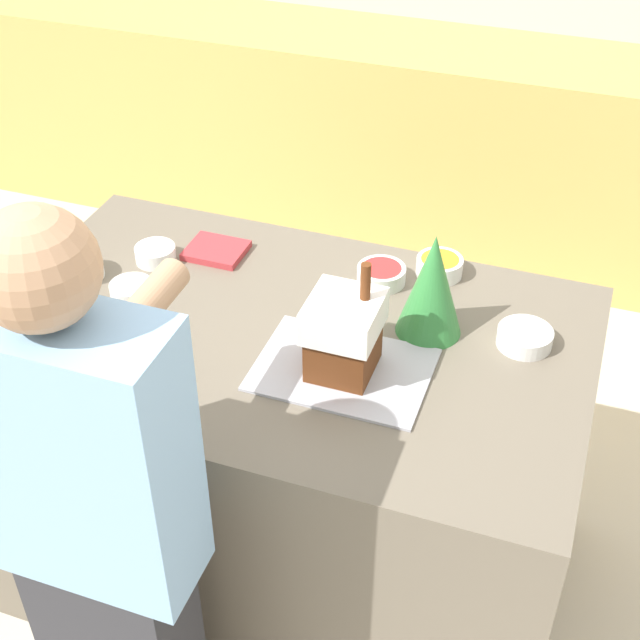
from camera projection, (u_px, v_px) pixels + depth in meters
ground_plane at (292, 559)px, 2.82m from camera, size 12.00×12.00×0.00m
back_cabinet_block at (449, 150)px, 4.05m from camera, size 6.00×0.60×0.95m
kitchen_island at (289, 458)px, 2.54m from camera, size 1.54×0.95×0.92m
baking_tray at (343, 369)px, 2.14m from camera, size 0.42×0.30×0.01m
gingerbread_house at (344, 333)px, 2.07m from camera, size 0.17×0.18×0.29m
decorative_tree at (432, 285)px, 2.18m from camera, size 0.17×0.17×0.28m
candy_bowl_far_left at (381, 274)px, 2.43m from camera, size 0.13×0.13×0.05m
candy_bowl_front_corner at (525, 337)px, 2.21m from camera, size 0.14×0.14×0.04m
candy_bowl_behind_tray at (81, 268)px, 2.45m from camera, size 0.12×0.12×0.05m
candy_bowl_near_tray_right at (155, 253)px, 2.51m from camera, size 0.11×0.11×0.05m
candy_bowl_far_right at (132, 290)px, 2.37m from camera, size 0.12×0.12×0.04m
candy_bowl_near_tray_left at (439, 266)px, 2.45m from camera, size 0.13×0.13×0.05m
cookbook at (216, 250)px, 2.55m from camera, size 0.16×0.14×0.02m
person at (101, 541)px, 1.84m from camera, size 0.43×0.53×1.63m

